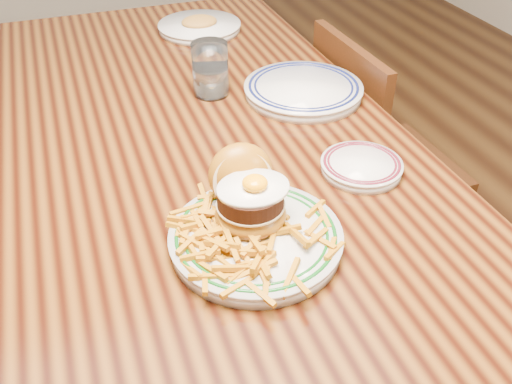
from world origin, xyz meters
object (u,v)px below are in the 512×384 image
object	(u,v)px
main_plate	(253,222)
side_plate	(361,166)
chair_right	(371,159)
table	(199,155)

from	to	relation	value
main_plate	side_plate	xyz separation A→B (m)	(0.27, 0.12, -0.02)
chair_right	side_plate	distance (m)	0.63
table	chair_right	xyz separation A→B (m)	(0.56, 0.14, -0.22)
chair_right	table	bearing A→B (deg)	12.07
table	chair_right	world-z (taller)	chair_right
main_plate	side_plate	bearing A→B (deg)	29.13
chair_right	side_plate	xyz separation A→B (m)	(-0.31, -0.44, 0.33)
side_plate	main_plate	bearing A→B (deg)	-154.88
table	side_plate	size ratio (longest dim) A/B	10.01
table	main_plate	size ratio (longest dim) A/B	5.35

